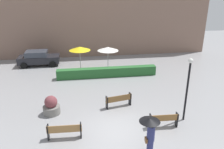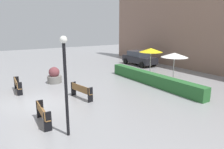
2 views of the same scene
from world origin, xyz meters
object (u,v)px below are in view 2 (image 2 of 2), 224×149
(bench_mid_center, at_px, (81,90))
(lamp_post, at_px, (65,77))
(planter_pot, at_px, (54,76))
(patio_umbrella_yellow, at_px, (151,50))
(bench_near_left, at_px, (17,84))
(bench_near_right, at_px, (43,113))
(parked_car, at_px, (139,58))
(patio_umbrella_white, at_px, (175,55))

(bench_mid_center, distance_m, lamp_post, 4.70)
(bench_mid_center, relative_size, planter_pot, 1.48)
(lamp_post, relative_size, patio_umbrella_yellow, 1.63)
(lamp_post, bearing_deg, bench_mid_center, 148.92)
(bench_near_left, xyz_separation_m, lamp_post, (7.19, 0.82, 1.91))
(bench_near_right, bearing_deg, planter_pot, 158.68)
(bench_near_left, bearing_deg, parked_car, 103.93)
(bench_near_right, height_order, bench_mid_center, bench_mid_center)
(planter_pot, height_order, patio_umbrella_yellow, patio_umbrella_yellow)
(patio_umbrella_yellow, distance_m, parked_car, 5.16)
(bench_near_right, distance_m, patio_umbrella_white, 10.86)
(bench_near_right, distance_m, bench_mid_center, 3.54)
(lamp_post, relative_size, patio_umbrella_white, 1.71)
(patio_umbrella_white, bearing_deg, parked_car, 161.02)
(parked_car, bearing_deg, lamp_post, -49.86)
(bench_near_left, distance_m, planter_pot, 2.96)
(patio_umbrella_yellow, bearing_deg, parked_car, 151.71)
(patio_umbrella_yellow, distance_m, patio_umbrella_white, 2.74)
(planter_pot, relative_size, parked_car, 0.30)
(bench_near_left, height_order, patio_umbrella_yellow, patio_umbrella_yellow)
(bench_near_left, xyz_separation_m, parked_car, (-3.28, 13.24, 0.30))
(bench_mid_center, distance_m, bench_near_left, 4.64)
(bench_near_left, distance_m, lamp_post, 7.49)
(patio_umbrella_yellow, relative_size, patio_umbrella_white, 1.05)
(bench_mid_center, bearing_deg, bench_near_right, -52.73)
(bench_near_left, relative_size, patio_umbrella_white, 0.81)
(bench_near_left, bearing_deg, planter_pot, 108.87)
(parked_car, bearing_deg, patio_umbrella_white, -18.98)
(lamp_post, xyz_separation_m, parked_car, (-10.48, 12.42, -1.61))
(bench_mid_center, bearing_deg, bench_near_left, -139.12)
(bench_near_right, height_order, parked_car, parked_car)
(patio_umbrella_yellow, bearing_deg, planter_pot, -104.15)
(bench_mid_center, xyz_separation_m, planter_pot, (-4.47, -0.24, 0.00))
(planter_pot, xyz_separation_m, parked_car, (-2.33, 10.44, 0.28))
(bench_near_right, height_order, lamp_post, lamp_post)
(bench_mid_center, xyz_separation_m, patio_umbrella_yellow, (-2.43, 7.85, 1.72))
(bench_near_right, height_order, bench_near_left, bench_near_left)
(lamp_post, height_order, patio_umbrella_yellow, lamp_post)
(lamp_post, bearing_deg, parked_car, 130.14)
(lamp_post, xyz_separation_m, patio_umbrella_white, (-3.37, 9.98, -0.29))
(lamp_post, height_order, patio_umbrella_white, lamp_post)
(planter_pot, distance_m, patio_umbrella_yellow, 8.52)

